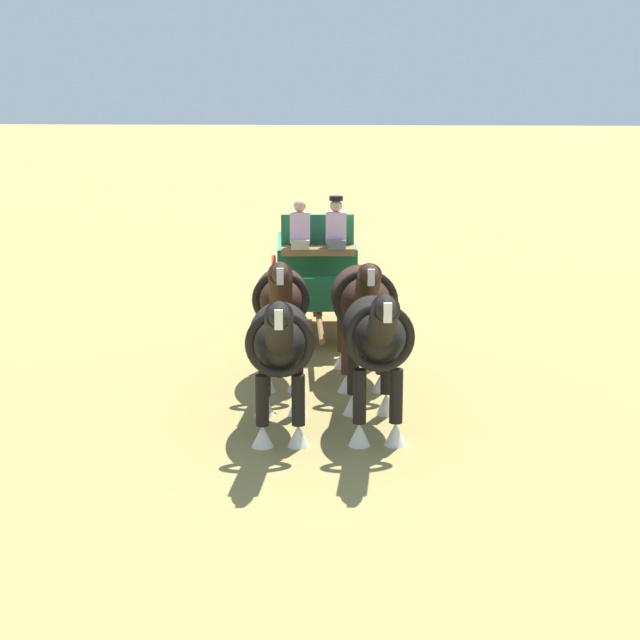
% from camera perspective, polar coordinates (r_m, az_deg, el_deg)
% --- Properties ---
extents(ground_plane, '(220.00, 220.00, 0.00)m').
position_cam_1_polar(ground_plane, '(20.78, -0.23, -0.63)').
color(ground_plane, '#9E8C4C').
extents(show_wagon, '(5.59, 2.07, 2.82)m').
position_cam_1_polar(show_wagon, '(20.37, -0.22, 2.68)').
color(show_wagon, '#195B38').
rests_on(show_wagon, ground).
extents(draft_horse_rear_near, '(3.14, 1.19, 2.21)m').
position_cam_1_polar(draft_horse_rear_near, '(17.02, 2.28, 1.05)').
color(draft_horse_rear_near, '#331E14').
rests_on(draft_horse_rear_near, ground).
extents(draft_horse_rear_off, '(3.02, 1.06, 2.23)m').
position_cam_1_polar(draft_horse_rear_off, '(16.96, -2.11, 1.03)').
color(draft_horse_rear_off, '#331E14').
rests_on(draft_horse_rear_off, ground).
extents(draft_horse_lead_near, '(3.02, 1.09, 2.25)m').
position_cam_1_polar(draft_horse_lead_near, '(14.47, 2.99, -0.92)').
color(draft_horse_lead_near, black).
rests_on(draft_horse_lead_near, ground).
extents(draft_horse_lead_off, '(3.03, 1.07, 2.17)m').
position_cam_1_polar(draft_horse_lead_off, '(14.44, -2.16, -1.21)').
color(draft_horse_lead_off, black).
rests_on(draft_horse_lead_off, ground).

